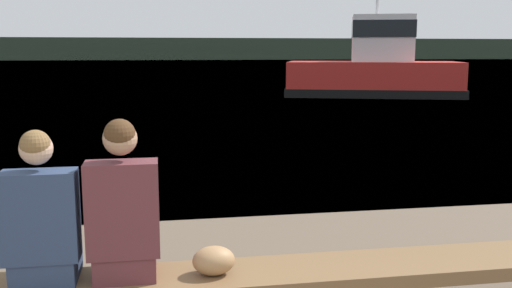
% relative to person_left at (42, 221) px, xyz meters
% --- Properties ---
extents(water_surface, '(240.00, 240.00, 0.00)m').
position_rel_person_left_xyz_m(water_surface, '(1.00, 122.67, -0.84)').
color(water_surface, teal).
rests_on(water_surface, ground).
extents(far_shoreline, '(600.00, 12.00, 4.51)m').
position_rel_person_left_xyz_m(far_shoreline, '(1.00, 121.85, 1.41)').
color(far_shoreline, '#2D3D2D').
rests_on(far_shoreline, ground).
extents(person_left, '(0.45, 0.43, 0.98)m').
position_rel_person_left_xyz_m(person_left, '(0.00, 0.00, 0.00)').
color(person_left, navy).
rests_on(person_left, bench_main).
extents(person_right, '(0.45, 0.43, 1.03)m').
position_rel_person_left_xyz_m(person_right, '(0.49, -0.00, 0.03)').
color(person_right, '#56282D').
rests_on(person_right, bench_main).
extents(shopping_bag, '(0.28, 0.21, 0.19)m').
position_rel_person_left_xyz_m(shopping_bag, '(1.05, -0.03, -0.31)').
color(shopping_bag, '#9E754C').
rests_on(shopping_bag, bench_main).
extents(tugboat_red, '(7.91, 5.60, 5.68)m').
position_rel_person_left_xyz_m(tugboat_red, '(9.83, 19.44, 0.21)').
color(tugboat_red, red).
rests_on(tugboat_red, water_surface).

